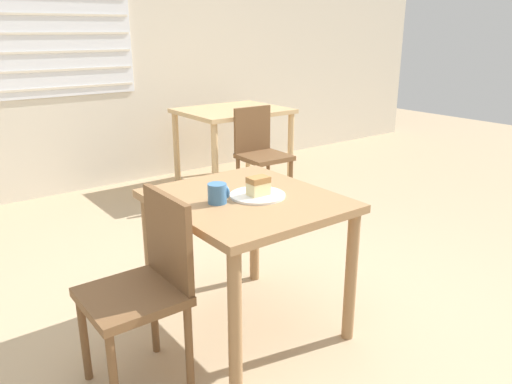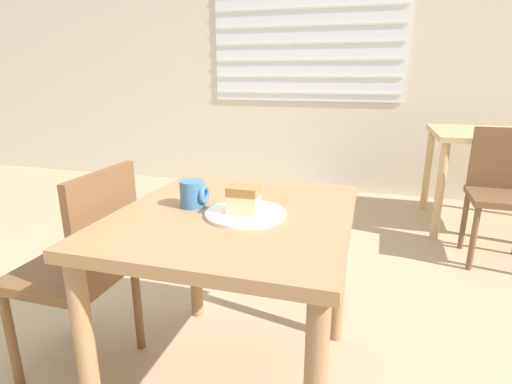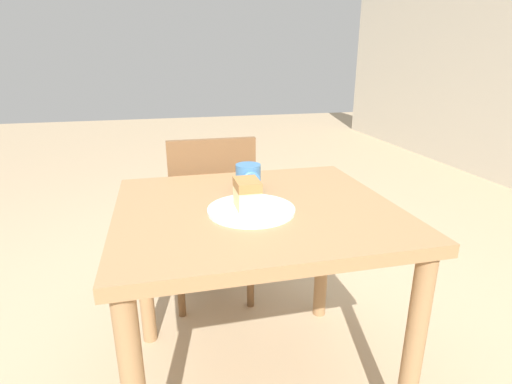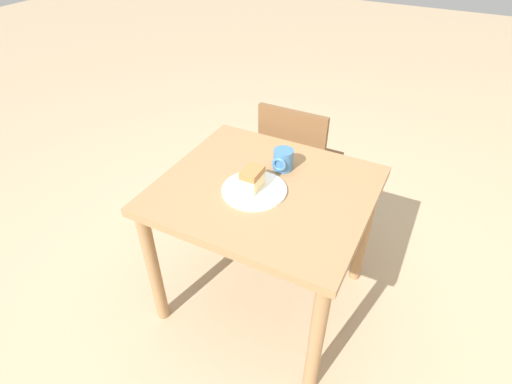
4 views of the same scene
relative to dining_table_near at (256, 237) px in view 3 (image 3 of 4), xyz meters
name	(u,v)px [view 3 (image 3 of 4)]	position (x,y,z in m)	size (l,w,h in m)	color
ground_plane	(228,375)	(-0.06, -0.10, -0.62)	(14.00, 14.00, 0.00)	tan
dining_table_near	(256,237)	(0.00, 0.00, 0.00)	(0.80, 0.90, 0.73)	#9E754C
chair_near_window	(211,213)	(-0.60, -0.08, -0.14)	(0.40, 0.40, 0.86)	brown
plate	(251,210)	(0.05, -0.03, 0.12)	(0.28, 0.28, 0.01)	white
cake_slice	(247,194)	(0.05, -0.04, 0.17)	(0.10, 0.07, 0.09)	beige
coffee_mug	(248,178)	(-0.16, 0.01, 0.16)	(0.10, 0.09, 0.10)	teal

